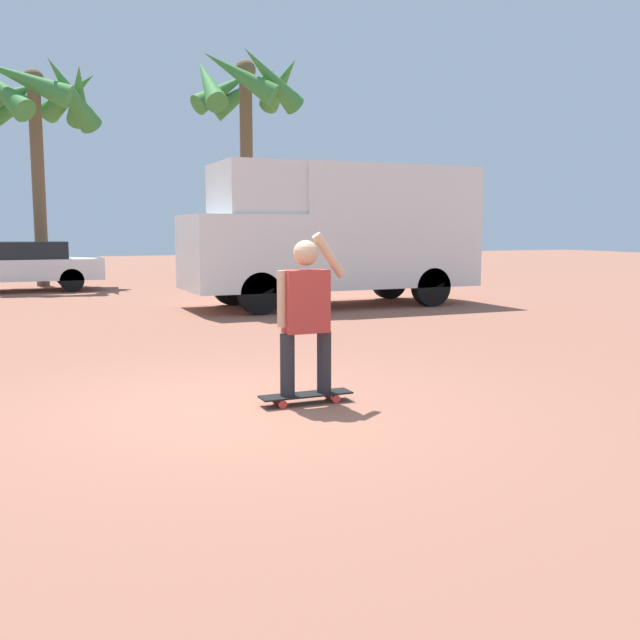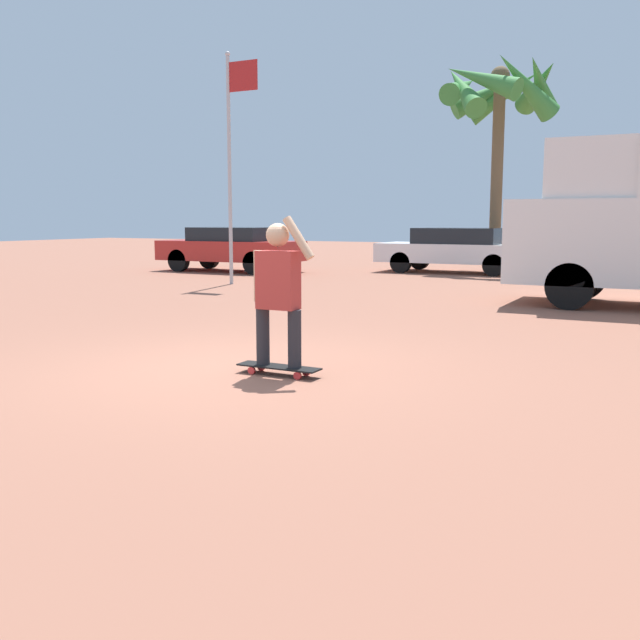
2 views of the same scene
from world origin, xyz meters
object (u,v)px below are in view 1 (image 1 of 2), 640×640
(skateboard, at_px, (306,396))
(camper_van, at_px, (337,230))
(person_skateboarder, at_px, (306,307))
(parked_car_white, at_px, (15,265))
(palm_tree_center_background, at_px, (34,98))
(palm_tree_near_van, at_px, (245,95))

(skateboard, distance_m, camper_van, 9.11)
(camper_van, bearing_deg, person_skateboarder, -116.37)
(parked_car_white, bearing_deg, skateboard, -80.31)
(camper_van, xyz_separation_m, palm_tree_center_background, (-5.76, 8.47, 3.78))
(palm_tree_center_background, bearing_deg, skateboard, -83.85)
(palm_tree_center_background, bearing_deg, palm_tree_near_van, 20.69)
(palm_tree_near_van, bearing_deg, palm_tree_center_background, -159.31)
(person_skateboarder, relative_size, parked_car_white, 0.34)
(camper_van, height_order, palm_tree_near_van, palm_tree_near_van)
(skateboard, bearing_deg, person_skateboarder, 180.00)
(parked_car_white, bearing_deg, palm_tree_near_van, 29.37)
(skateboard, distance_m, parked_car_white, 14.99)
(person_skateboarder, distance_m, parked_car_white, 14.97)
(person_skateboarder, relative_size, palm_tree_center_background, 0.24)
(person_skateboarder, relative_size, palm_tree_near_van, 0.19)
(skateboard, bearing_deg, palm_tree_center_background, 96.15)
(parked_car_white, xyz_separation_m, palm_tree_center_background, (0.74, 1.75, 4.72))
(palm_tree_center_background, bearing_deg, parked_car_white, -112.96)
(skateboard, relative_size, person_skateboarder, 0.59)
(person_skateboarder, bearing_deg, palm_tree_near_van, 74.24)
(skateboard, bearing_deg, parked_car_white, 99.69)
(person_skateboarder, distance_m, palm_tree_near_van, 20.75)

